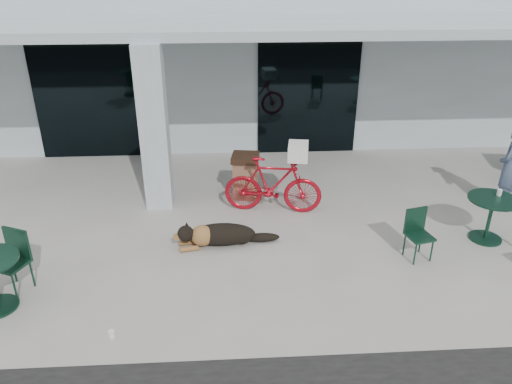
{
  "coord_description": "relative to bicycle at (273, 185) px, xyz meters",
  "views": [
    {
      "loc": [
        -0.13,
        -6.63,
        4.56
      ],
      "look_at": [
        0.3,
        0.67,
        1.0
      ],
      "focal_mm": 35.0,
      "sensor_mm": 36.0,
      "label": 1
    }
  ],
  "objects": [
    {
      "name": "overhang",
      "position": [
        -0.69,
        1.74,
        2.65
      ],
      "size": [
        22.0,
        2.8,
        0.18
      ],
      "primitive_type": "cube",
      "color": "silver",
      "rests_on": "column"
    },
    {
      "name": "laundry_basket",
      "position": [
        0.44,
        -0.07,
        0.7
      ],
      "size": [
        0.43,
        0.54,
        0.29
      ],
      "primitive_type": "cube",
      "rotation": [
        0.0,
        0.0,
        1.4
      ],
      "color": "white",
      "rests_on": "bicycle"
    },
    {
      "name": "trash_receptacle",
      "position": [
        -0.49,
        0.69,
        -0.11
      ],
      "size": [
        0.6,
        0.6,
        0.9
      ],
      "primitive_type": null,
      "rotation": [
        0.0,
        0.0,
        -0.14
      ],
      "color": "brown",
      "rests_on": "ground"
    },
    {
      "name": "cafe_table_far",
      "position": [
        3.62,
        -1.26,
        -0.16
      ],
      "size": [
        0.93,
        0.93,
        0.79
      ],
      "primitive_type": null,
      "rotation": [
        0.0,
        0.0,
        0.11
      ],
      "color": "#133728",
      "rests_on": "ground"
    },
    {
      "name": "bicycle",
      "position": [
        0.0,
        0.0,
        0.0
      ],
      "size": [
        1.91,
        0.82,
        1.11
      ],
      "primitive_type": "imported",
      "rotation": [
        0.0,
        0.0,
        1.4
      ],
      "color": "#AB0D1B",
      "rests_on": "ground"
    },
    {
      "name": "cup_near_dog",
      "position": [
        -2.41,
        -3.36,
        -0.51
      ],
      "size": [
        0.1,
        0.1,
        0.1
      ],
      "primitive_type": "cylinder",
      "rotation": [
        0.0,
        0.0,
        0.29
      ],
      "color": "white",
      "rests_on": "ground"
    },
    {
      "name": "storefront_glass_right",
      "position": [
        1.11,
        3.12,
        0.79
      ],
      "size": [
        2.4,
        0.06,
        2.7
      ],
      "primitive_type": "cube",
      "color": "black",
      "rests_on": "ground"
    },
    {
      "name": "dog",
      "position": [
        -0.97,
        -1.16,
        -0.34
      ],
      "size": [
        1.38,
        0.67,
        0.44
      ],
      "primitive_type": null,
      "rotation": [
        0.0,
        0.0,
        0.18
      ],
      "color": "black",
      "rests_on": "ground"
    },
    {
      "name": "building",
      "position": [
        -0.69,
        6.64,
        1.69
      ],
      "size": [
        22.0,
        7.0,
        4.5
      ],
      "primitive_type": "cube",
      "color": "silver",
      "rests_on": "ground"
    },
    {
      "name": "ground",
      "position": [
        -0.69,
        -1.86,
        -0.56
      ],
      "size": [
        80.0,
        80.0,
        0.0
      ],
      "primitive_type": "plane",
      "color": "#A7A49D",
      "rests_on": "ground"
    },
    {
      "name": "column",
      "position": [
        -2.19,
        0.44,
        1.0
      ],
      "size": [
        0.5,
        0.5,
        3.12
      ],
      "primitive_type": "cube",
      "color": "silver",
      "rests_on": "ground"
    },
    {
      "name": "cup_on_table",
      "position": [
        3.76,
        -1.14,
        0.29
      ],
      "size": [
        0.09,
        0.09,
        0.11
      ],
      "primitive_type": "cylinder",
      "rotation": [
        0.0,
        0.0,
        0.11
      ],
      "color": "white",
      "rests_on": "cafe_table_far"
    },
    {
      "name": "person",
      "position": [
        4.5,
        -0.09,
        0.29
      ],
      "size": [
        0.72,
        0.72,
        1.69
      ],
      "primitive_type": "imported",
      "rotation": [
        0.0,
        0.0,
        3.9
      ],
      "color": "#41536D",
      "rests_on": "ground"
    },
    {
      "name": "storefront_glass_left",
      "position": [
        -3.89,
        3.12,
        0.79
      ],
      "size": [
        2.8,
        0.06,
        2.7
      ],
      "primitive_type": "cube",
      "color": "black",
      "rests_on": "ground"
    },
    {
      "name": "cafe_chair_near",
      "position": [
        -4.02,
        -2.26,
        -0.08
      ],
      "size": [
        0.58,
        0.6,
        0.95
      ],
      "primitive_type": null,
      "rotation": [
        0.0,
        0.0,
        -0.41
      ],
      "color": "#133728",
      "rests_on": "ground"
    },
    {
      "name": "cafe_chair_far_a",
      "position": [
        2.21,
        -1.77,
        -0.13
      ],
      "size": [
        0.47,
        0.5,
        0.84
      ],
      "primitive_type": null,
      "rotation": [
        0.0,
        0.0,
        0.25
      ],
      "color": "#133728",
      "rests_on": "ground"
    }
  ]
}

